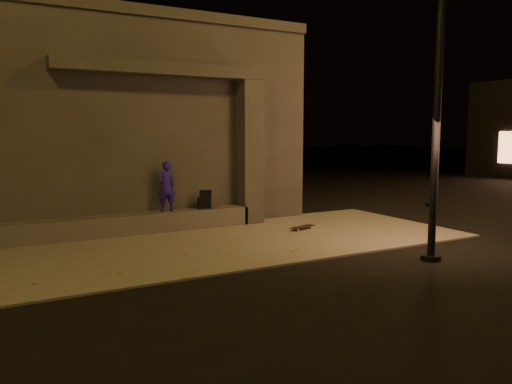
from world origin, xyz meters
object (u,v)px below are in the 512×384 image
backpack (204,202)px  column (250,152)px  street_lamp_0 (441,24)px  skateboard (302,227)px  skateboarder (166,186)px

backpack → column: bearing=18.8°
street_lamp_0 → column: bearing=103.5°
column → backpack: 1.74m
column → skateboard: (0.62, -1.50, -1.73)m
backpack → street_lamp_0: size_ratio=0.06×
skateboard → street_lamp_0: 5.37m
column → street_lamp_0: size_ratio=0.48×
skateboarder → street_lamp_0: 6.74m
skateboarder → backpack: 1.05m
street_lamp_0 → skateboarder: bearing=124.8°
column → skateboarder: size_ratio=3.02×
column → skateboard: 2.38m
backpack → street_lamp_0: (2.45, -4.90, 3.57)m
skateboarder → street_lamp_0: size_ratio=0.16×
backpack → street_lamp_0: street_lamp_0 is taller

